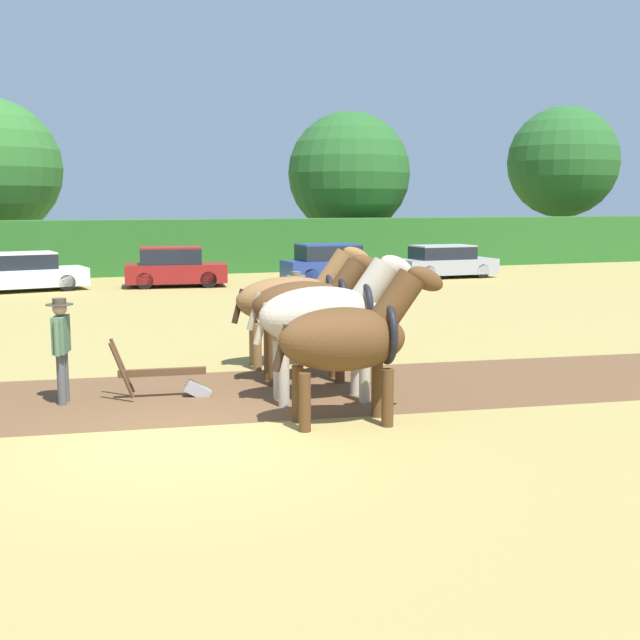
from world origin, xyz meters
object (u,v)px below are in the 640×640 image
at_px(draft_horse_lead_left, 350,337).
at_px(parked_car_center, 22,273).
at_px(farmer_beside_team, 296,304).
at_px(tree_far_right, 563,162).
at_px(draft_horse_trail_left, 310,305).
at_px(draft_horse_trail_right, 296,299).
at_px(parked_car_right, 331,264).
at_px(farmer_at_plow, 61,342).
at_px(plow, 170,379).
at_px(parked_car_far_right, 445,262).
at_px(parked_car_center_right, 174,268).
at_px(tree_right, 349,174).
at_px(draft_horse_lead_right, 328,315).

height_order(draft_horse_lead_left, parked_car_center, draft_horse_lead_left).
relative_size(draft_horse_lead_left, farmer_beside_team, 1.52).
relative_size(tree_far_right, draft_horse_trail_left, 3.50).
distance_m(draft_horse_trail_right, parked_car_right, 17.49).
xyz_separation_m(draft_horse_lead_left, farmer_at_plow, (-4.03, 2.71, -0.28)).
relative_size(tree_far_right, draft_horse_trail_right, 3.12).
xyz_separation_m(plow, farmer_at_plow, (-1.74, 0.20, 0.71)).
relative_size(draft_horse_lead_left, draft_horse_trail_left, 1.04).
bearing_deg(parked_car_far_right, draft_horse_trail_left, -126.19).
bearing_deg(plow, parked_car_far_right, 57.50).
relative_size(farmer_beside_team, parked_car_center_right, 0.43).
bearing_deg(parked_car_right, draft_horse_lead_left, -111.29).
relative_size(plow, parked_car_center_right, 0.42).
relative_size(tree_far_right, parked_car_right, 2.16).
distance_m(draft_horse_trail_left, draft_horse_trail_right, 1.48).
distance_m(draft_horse_lead_left, parked_car_right, 21.79).
height_order(tree_right, parked_car_center_right, tree_right).
bearing_deg(parked_car_center_right, draft_horse_trail_right, -83.00).
relative_size(draft_horse_lead_right, parked_car_far_right, 0.64).
distance_m(tree_right, draft_horse_lead_left, 32.82).
height_order(tree_far_right, draft_horse_trail_left, tree_far_right).
bearing_deg(farmer_at_plow, parked_car_right, 72.34).
distance_m(draft_horse_trail_left, parked_car_right, 18.92).
bearing_deg(draft_horse_trail_left, draft_horse_lead_right, -89.86).
height_order(draft_horse_trail_right, plow, draft_horse_trail_right).
xyz_separation_m(parked_car_center, parked_car_far_right, (17.56, -0.38, -0.01)).
height_order(tree_far_right, draft_horse_trail_right, tree_far_right).
distance_m(draft_horse_lead_right, draft_horse_trail_right, 2.95).
distance_m(draft_horse_trail_right, plow, 3.56).
distance_m(draft_horse_lead_left, parked_car_far_right, 24.13).
height_order(tree_far_right, draft_horse_lead_left, tree_far_right).
distance_m(draft_horse_trail_right, farmer_beside_team, 1.81).
bearing_deg(tree_right, draft_horse_lead_right, -112.06).
distance_m(tree_far_right, draft_horse_trail_left, 38.47).
bearing_deg(parked_car_right, parked_car_center, 176.29).
xyz_separation_m(tree_far_right, parked_car_far_right, (-13.59, -10.54, -5.02)).
height_order(parked_car_center, parked_car_right, parked_car_right).
bearing_deg(tree_right, parked_car_center, -150.69).
xyz_separation_m(tree_far_right, draft_horse_trail_left, (-25.85, -28.17, -4.29)).
bearing_deg(draft_horse_lead_left, parked_car_right, 77.61).
height_order(tree_far_right, parked_car_right, tree_far_right).
bearing_deg(parked_car_center_right, tree_far_right, 29.77).
relative_size(draft_horse_trail_left, parked_car_center_right, 0.63).
bearing_deg(draft_horse_trail_left, parked_car_right, 75.66).
xyz_separation_m(draft_horse_lead_left, plow, (-2.30, 2.51, -1.00)).
xyz_separation_m(farmer_beside_team, parked_car_right, (6.16, 14.45, -0.29)).
height_order(tree_right, farmer_beside_team, tree_right).
distance_m(draft_horse_trail_right, parked_car_center_right, 16.34).
xyz_separation_m(farmer_at_plow, parked_car_center_right, (4.75, 18.00, -0.29)).
bearing_deg(parked_car_center_right, farmer_beside_team, -80.91).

